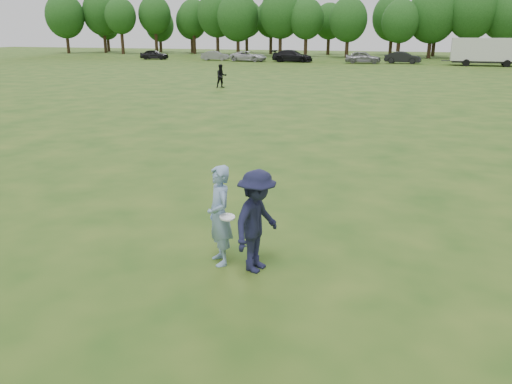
% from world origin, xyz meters
% --- Properties ---
extents(ground, '(200.00, 200.00, 0.00)m').
position_xyz_m(ground, '(0.00, 0.00, 0.00)').
color(ground, '#214A15').
rests_on(ground, ground).
extents(thrower, '(0.76, 0.80, 1.84)m').
position_xyz_m(thrower, '(-0.30, -0.10, 0.92)').
color(thrower, '#82A0C9').
rests_on(thrower, ground).
extents(defender, '(0.92, 1.31, 1.84)m').
position_xyz_m(defender, '(0.42, -0.16, 0.92)').
color(defender, '#191A37').
rests_on(defender, ground).
extents(player_far_a, '(1.04, 1.01, 1.69)m').
position_xyz_m(player_far_a, '(-11.46, 27.06, 0.85)').
color(player_far_a, black).
rests_on(player_far_a, ground).
extents(car_a, '(4.25, 2.15, 1.39)m').
position_xyz_m(car_a, '(-35.16, 58.95, 0.69)').
color(car_a, black).
rests_on(car_a, ground).
extents(car_b, '(4.09, 1.83, 1.30)m').
position_xyz_m(car_b, '(-25.79, 59.59, 0.65)').
color(car_b, slate).
rests_on(car_b, ground).
extents(car_c, '(5.27, 2.95, 1.39)m').
position_xyz_m(car_c, '(-20.46, 58.75, 0.70)').
color(car_c, silver).
rests_on(car_c, ground).
extents(car_d, '(5.43, 2.21, 1.57)m').
position_xyz_m(car_d, '(-14.43, 59.20, 0.79)').
color(car_d, black).
rests_on(car_d, ground).
extents(car_e, '(4.62, 2.12, 1.53)m').
position_xyz_m(car_e, '(-5.09, 59.28, 0.77)').
color(car_e, gray).
rests_on(car_e, ground).
extents(car_f, '(4.64, 2.08, 1.48)m').
position_xyz_m(car_f, '(-0.23, 60.73, 0.74)').
color(car_f, black).
rests_on(car_f, ground).
extents(disc_in_play, '(0.29, 0.30, 0.08)m').
position_xyz_m(disc_in_play, '(-0.08, -0.29, 0.98)').
color(disc_in_play, white).
rests_on(disc_in_play, ground).
extents(cargo_trailer, '(9.00, 2.75, 3.20)m').
position_xyz_m(cargo_trailer, '(9.39, 59.19, 1.78)').
color(cargo_trailer, silver).
rests_on(cargo_trailer, ground).
extents(treeline, '(130.35, 18.39, 11.74)m').
position_xyz_m(treeline, '(2.81, 76.90, 6.26)').
color(treeline, '#332114').
rests_on(treeline, ground).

